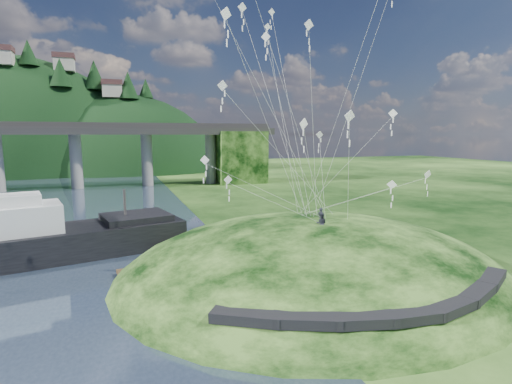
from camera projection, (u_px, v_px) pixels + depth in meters
name	position (u px, v px, depth m)	size (l,w,h in m)	color
ground	(233.00, 294.00, 31.03)	(320.00, 320.00, 0.00)	black
grass_hill	(313.00, 290.00, 35.75)	(36.00, 32.00, 13.00)	black
footpath	(397.00, 305.00, 24.10)	(22.29, 5.84, 0.83)	black
bridge	(25.00, 146.00, 86.28)	(160.00, 11.00, 15.00)	#2D2B2B
far_ridge	(3.00, 195.00, 131.71)	(153.00, 70.00, 94.50)	black
work_barge	(52.00, 237.00, 39.61)	(25.82, 12.01, 8.73)	black
wooden_dock	(189.00, 264.00, 37.03)	(12.88, 3.82, 0.91)	#3E2C19
kite_flyers	(321.00, 211.00, 33.70)	(1.94, 2.88, 1.78)	#292B37
kite_swarm	(297.00, 67.00, 30.89)	(18.80, 17.26, 19.80)	white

